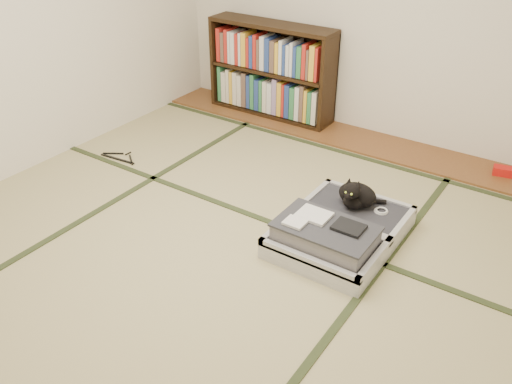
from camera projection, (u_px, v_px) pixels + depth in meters
The scene contains 10 objects.
floor at pixel (221, 243), 3.66m from camera, with size 4.50×4.50×0.00m, color tan.
wood_strip at pixel (350, 138), 5.08m from camera, with size 4.00×0.50×0.02m, color brown.
red_item at pixel (503, 171), 4.42m from camera, with size 0.15×0.09×0.07m, color red.
room_shell at pixel (212, 24), 2.91m from camera, with size 4.50×4.50×4.50m.
tatami_borders at pixel (261, 210), 4.01m from camera, with size 4.00×4.50×0.01m.
bookcase at pixel (271, 72), 5.35m from camera, with size 1.30×0.30×0.92m.
suitcase at pixel (338, 232), 3.61m from camera, with size 0.71×0.95×0.28m.
cat at pixel (356, 195), 3.76m from camera, with size 0.32×0.32×0.25m.
cable_coil at pixel (381, 211), 3.74m from camera, with size 0.10×0.10×0.02m.
hanger at pixel (120, 158), 4.73m from camera, with size 0.38×0.19×0.01m.
Camera 1 is at (1.86, -2.32, 2.18)m, focal length 38.00 mm.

